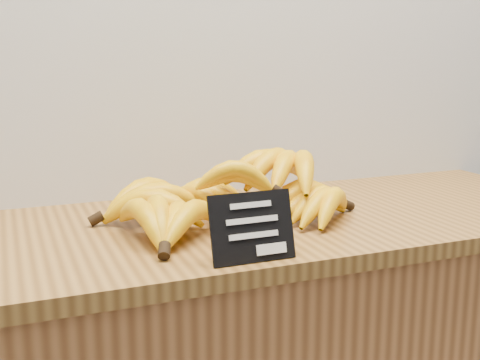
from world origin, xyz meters
The scene contains 3 objects.
counter_top centered at (-0.02, 2.75, 0.92)m, with size 1.57×0.54×0.03m, color olive.
chalkboard_sign centered at (-0.07, 2.52, 0.98)m, with size 0.14×0.01×0.11m, color black.
banana_pile centered at (-0.03, 2.75, 0.98)m, with size 0.54×0.37×0.13m.
Camera 1 is at (-0.42, 1.69, 1.25)m, focal length 45.00 mm.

